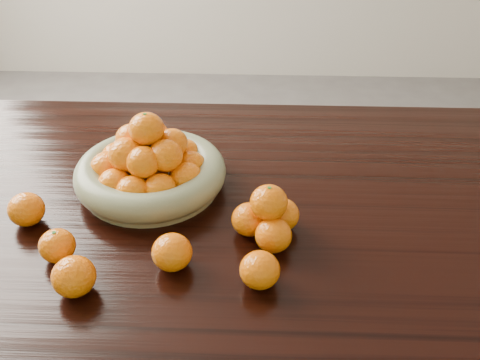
{
  "coord_description": "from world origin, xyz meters",
  "views": [
    {
      "loc": [
        0.01,
        -0.93,
        1.45
      ],
      "look_at": [
        -0.02,
        -0.02,
        0.83
      ],
      "focal_mm": 40.0,
      "sensor_mm": 36.0,
      "label": 1
    }
  ],
  "objects_px": {
    "orange_pyramid": "(268,218)",
    "loose_orange_0": "(57,246)",
    "dining_table": "(251,237)",
    "fruit_bowl": "(150,167)"
  },
  "relations": [
    {
      "from": "dining_table",
      "to": "fruit_bowl",
      "type": "bearing_deg",
      "value": 164.26
    },
    {
      "from": "fruit_bowl",
      "to": "loose_orange_0",
      "type": "bearing_deg",
      "value": -118.29
    },
    {
      "from": "loose_orange_0",
      "to": "fruit_bowl",
      "type": "bearing_deg",
      "value": 61.71
    },
    {
      "from": "fruit_bowl",
      "to": "orange_pyramid",
      "type": "relative_size",
      "value": 2.47
    },
    {
      "from": "dining_table",
      "to": "loose_orange_0",
      "type": "xyz_separation_m",
      "value": [
        -0.36,
        -0.18,
        0.12
      ]
    },
    {
      "from": "dining_table",
      "to": "loose_orange_0",
      "type": "height_order",
      "value": "loose_orange_0"
    },
    {
      "from": "orange_pyramid",
      "to": "loose_orange_0",
      "type": "bearing_deg",
      "value": -168.37
    },
    {
      "from": "dining_table",
      "to": "orange_pyramid",
      "type": "relative_size",
      "value": 14.56
    },
    {
      "from": "loose_orange_0",
      "to": "dining_table",
      "type": "bearing_deg",
      "value": 26.85
    },
    {
      "from": "dining_table",
      "to": "loose_orange_0",
      "type": "bearing_deg",
      "value": -153.15
    }
  ]
}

